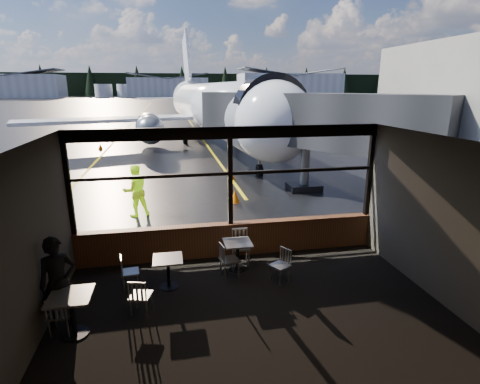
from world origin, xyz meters
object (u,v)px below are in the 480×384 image
object	(u,v)px
passenger	(58,283)
chair_near_n	(241,248)
chair_left_s	(60,314)
chair_mid_s	(141,296)
airliner	(213,75)
jet_bridge	(294,142)
chair_near_w	(229,260)
ground_crew	(135,191)
cone_nose	(232,175)
chair_mid_w	(130,272)
cone_wing	(100,146)
chair_near_e	(280,266)
cone_extra	(235,196)
cafe_table_mid	(168,273)
cafe_table_left	(73,315)
cafe_table_near	(238,256)

from	to	relation	value
passenger	chair_near_n	bearing A→B (deg)	3.46
chair_left_s	passenger	distance (m)	0.57
chair_mid_s	passenger	xyz separation A→B (m)	(-1.47, -0.07, 0.49)
airliner	jet_bridge	xyz separation A→B (m)	(1.42, -15.38, -3.12)
chair_near_w	chair_mid_s	xyz separation A→B (m)	(-2.00, -1.22, -0.02)
ground_crew	cone_nose	size ratio (longest dim) A/B	4.30
passenger	chair_left_s	bearing A→B (deg)	-103.39
chair_mid_w	cone_nose	distance (m)	10.71
chair_near_w	cone_wing	distance (m)	21.79
ground_crew	cone_nose	world-z (taller)	ground_crew
airliner	jet_bridge	world-z (taller)	airliner
airliner	chair_mid_w	distance (m)	23.22
chair_mid_w	cone_wing	distance (m)	21.35
airliner	chair_near_e	bearing A→B (deg)	-97.57
ground_crew	cone_wing	world-z (taller)	ground_crew
chair_mid_w	chair_near_n	bearing A→B (deg)	97.49
cone_wing	chair_left_s	bearing A→B (deg)	-82.85
cone_nose	cone_extra	bearing A→B (deg)	-97.83
chair_near_e	chair_mid_w	bearing A→B (deg)	54.46
airliner	cafe_table_mid	size ratio (longest dim) A/B	48.58
cone_nose	jet_bridge	bearing A→B (deg)	-56.00
ground_crew	cone_wing	size ratio (longest dim) A/B	3.88
chair_left_s	passenger	xyz separation A→B (m)	(-0.05, 0.29, 0.49)
cafe_table_left	chair_mid_s	distance (m)	1.26
chair_near_w	cone_nose	bearing A→B (deg)	159.15
chair_mid_w	cone_nose	world-z (taller)	chair_mid_w
jet_bridge	cone_wing	size ratio (longest dim) A/B	21.77
cafe_table_left	chair_near_e	size ratio (longest dim) A/B	1.01
cafe_table_near	chair_left_s	bearing A→B (deg)	-152.64
cafe_table_mid	chair_mid_s	world-z (taller)	chair_mid_s
jet_bridge	chair_mid_s	bearing A→B (deg)	-126.41
chair_near_e	ground_crew	distance (m)	6.67
cafe_table_left	passenger	distance (m)	0.67
jet_bridge	cafe_table_mid	world-z (taller)	jet_bridge
cafe_table_left	chair_left_s	bearing A→B (deg)	162.33
cafe_table_left	chair_near_e	distance (m)	4.48
cafe_table_left	ground_crew	size ratio (longest dim) A/B	0.45
cone_extra	ground_crew	bearing A→B (deg)	-166.84
cafe_table_mid	chair_near_n	distance (m)	2.02
chair_near_w	chair_mid_w	size ratio (longest dim) A/B	1.10
chair_near_e	chair_mid_w	size ratio (longest dim) A/B	1.02
cone_nose	cafe_table_mid	bearing A→B (deg)	-107.61
chair_mid_w	cone_wing	world-z (taller)	chair_mid_w
jet_bridge	chair_near_e	bearing A→B (deg)	-110.66
airliner	passenger	distance (m)	24.51
passenger	chair_near_w	bearing A→B (deg)	-2.10
chair_near_n	chair_mid_s	bearing A→B (deg)	39.79
ground_crew	chair_near_n	bearing A→B (deg)	101.44
chair_near_e	cone_extra	xyz separation A→B (m)	(0.08, 6.43, -0.15)
airliner	passenger	bearing A→B (deg)	-108.44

